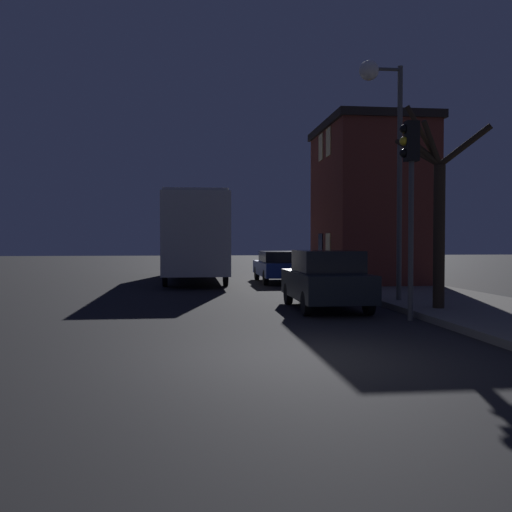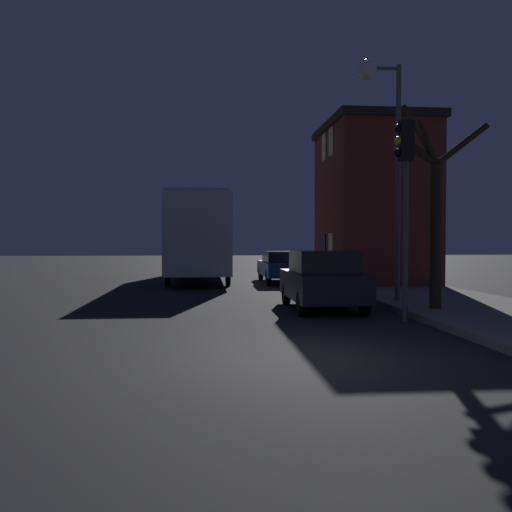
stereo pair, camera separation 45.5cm
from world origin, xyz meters
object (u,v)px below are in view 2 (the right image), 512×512
streetlamp (381,118)px  car_mid_lane (282,266)px  traffic_light (405,178)px  bare_tree (434,208)px  bus (199,231)px  car_near_lane (323,279)px

streetlamp → car_mid_lane: (-1.50, 8.89, -4.47)m
traffic_light → bare_tree: size_ratio=0.90×
car_mid_lane → bare_tree: bearing=-78.4°
bus → car_mid_lane: 4.35m
car_mid_lane → bus: bearing=152.3°
traffic_light → bus: bearing=108.9°
car_mid_lane → car_near_lane: bearing=-91.6°
car_near_lane → car_mid_lane: 9.65m
traffic_light → car_near_lane: bearing=121.4°
bus → car_mid_lane: bearing=-27.7°
bare_tree → car_near_lane: bare_tree is taller
traffic_light → car_mid_lane: traffic_light is taller
bus → bare_tree: bearing=-65.4°
streetlamp → bare_tree: bearing=-69.4°
bare_tree → car_mid_lane: bearing=101.6°
car_near_lane → bare_tree: bearing=-25.7°
streetlamp → bare_tree: (0.74, -1.96, -2.59)m
bare_tree → bus: bare_tree is taller
bare_tree → streetlamp: bearing=110.6°
bare_tree → car_mid_lane: (-2.23, 10.85, -1.88)m
bare_tree → bus: size_ratio=0.46×
streetlamp → bus: bearing=115.3°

